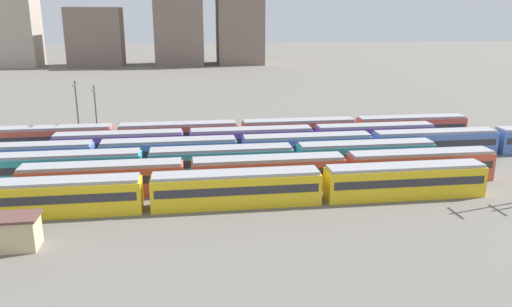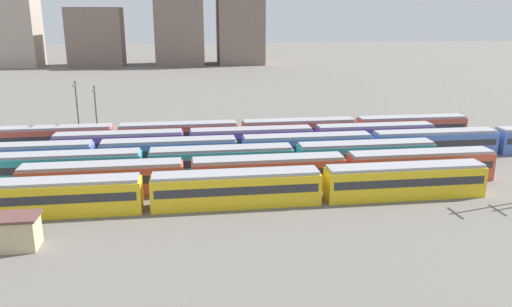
{
  "view_description": "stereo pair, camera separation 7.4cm",
  "coord_description": "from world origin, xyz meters",
  "px_view_note": "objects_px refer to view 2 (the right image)",
  "views": [
    {
      "loc": [
        12.5,
        -50.47,
        19.84
      ],
      "look_at": [
        21.45,
        13.0,
        2.04
      ],
      "focal_mm": 35.32,
      "sensor_mm": 36.0,
      "label": 1
    },
    {
      "loc": [
        12.57,
        -50.48,
        19.84
      ],
      "look_at": [
        21.45,
        13.0,
        2.04
      ],
      "focal_mm": 35.32,
      "sensor_mm": 36.0,
      "label": 2
    }
  ],
  "objects_px": {
    "catenary_pole_1": "(77,110)",
    "catenary_pole_3": "(96,112)",
    "train_track_4": "(251,140)",
    "signal_hut": "(19,232)",
    "train_track_0": "(236,188)",
    "train_track_1": "(268,172)",
    "train_track_2": "(222,161)",
    "train_track_5": "(240,133)",
    "train_track_3": "(372,145)"
  },
  "relations": [
    {
      "from": "catenary_pole_1",
      "to": "catenary_pole_3",
      "type": "xyz_separation_m",
      "value": [
        2.67,
        0.4,
        -0.44
      ]
    },
    {
      "from": "train_track_4",
      "to": "signal_hut",
      "type": "height_order",
      "value": "train_track_4"
    },
    {
      "from": "train_track_0",
      "to": "train_track_1",
      "type": "height_order",
      "value": "same"
    },
    {
      "from": "train_track_0",
      "to": "train_track_2",
      "type": "relative_size",
      "value": 1.0
    },
    {
      "from": "train_track_2",
      "to": "catenary_pole_3",
      "type": "xyz_separation_m",
      "value": [
        -18.08,
        18.73,
        3.28
      ]
    },
    {
      "from": "train_track_4",
      "to": "signal_hut",
      "type": "relative_size",
      "value": 15.5
    },
    {
      "from": "train_track_2",
      "to": "catenary_pole_3",
      "type": "distance_m",
      "value": 26.24
    },
    {
      "from": "train_track_2",
      "to": "train_track_4",
      "type": "distance_m",
      "value": 11.6
    },
    {
      "from": "train_track_5",
      "to": "signal_hut",
      "type": "relative_size",
      "value": 20.75
    },
    {
      "from": "train_track_3",
      "to": "catenary_pole_1",
      "type": "bearing_deg",
      "value": 162.82
    },
    {
      "from": "train_track_1",
      "to": "train_track_5",
      "type": "height_order",
      "value": "same"
    },
    {
      "from": "train_track_0",
      "to": "train_track_3",
      "type": "relative_size",
      "value": 0.5
    },
    {
      "from": "catenary_pole_3",
      "to": "train_track_3",
      "type": "bearing_deg",
      "value": -18.77
    },
    {
      "from": "train_track_0",
      "to": "train_track_2",
      "type": "distance_m",
      "value": 10.43
    },
    {
      "from": "train_track_4",
      "to": "train_track_5",
      "type": "xyz_separation_m",
      "value": [
        -1.15,
        5.2,
        0.0
      ]
    },
    {
      "from": "train_track_2",
      "to": "catenary_pole_1",
      "type": "height_order",
      "value": "catenary_pole_1"
    },
    {
      "from": "train_track_1",
      "to": "train_track_5",
      "type": "bearing_deg",
      "value": 93.16
    },
    {
      "from": "train_track_2",
      "to": "train_track_0",
      "type": "bearing_deg",
      "value": -85.54
    },
    {
      "from": "train_track_5",
      "to": "catenary_pole_3",
      "type": "height_order",
      "value": "catenary_pole_3"
    },
    {
      "from": "train_track_3",
      "to": "train_track_1",
      "type": "bearing_deg",
      "value": -147.93
    },
    {
      "from": "train_track_5",
      "to": "signal_hut",
      "type": "height_order",
      "value": "train_track_5"
    },
    {
      "from": "train_track_4",
      "to": "train_track_2",
      "type": "bearing_deg",
      "value": -116.27
    },
    {
      "from": "train_track_0",
      "to": "train_track_3",
      "type": "height_order",
      "value": "same"
    },
    {
      "from": "train_track_5",
      "to": "catenary_pole_1",
      "type": "xyz_separation_m",
      "value": [
        -24.73,
        2.73,
        3.71
      ]
    },
    {
      "from": "train_track_4",
      "to": "train_track_3",
      "type": "bearing_deg",
      "value": -17.4
    },
    {
      "from": "train_track_0",
      "to": "catenary_pole_3",
      "type": "distance_m",
      "value": 34.88
    },
    {
      "from": "train_track_5",
      "to": "catenary_pole_1",
      "type": "height_order",
      "value": "catenary_pole_1"
    },
    {
      "from": "train_track_0",
      "to": "train_track_2",
      "type": "height_order",
      "value": "same"
    },
    {
      "from": "train_track_3",
      "to": "train_track_2",
      "type": "bearing_deg",
      "value": -166.54
    },
    {
      "from": "train_track_1",
      "to": "train_track_5",
      "type": "distance_m",
      "value": 20.83
    },
    {
      "from": "train_track_4",
      "to": "catenary_pole_3",
      "type": "distance_m",
      "value": 24.88
    },
    {
      "from": "train_track_1",
      "to": "catenary_pole_1",
      "type": "xyz_separation_m",
      "value": [
        -25.88,
        23.53,
        3.71
      ]
    },
    {
      "from": "train_track_4",
      "to": "catenary_pole_3",
      "type": "bearing_deg",
      "value": 160.26
    },
    {
      "from": "train_track_0",
      "to": "train_track_5",
      "type": "height_order",
      "value": "same"
    },
    {
      "from": "train_track_0",
      "to": "signal_hut",
      "type": "relative_size",
      "value": 15.5
    },
    {
      "from": "catenary_pole_3",
      "to": "signal_hut",
      "type": "bearing_deg",
      "value": -91.48
    },
    {
      "from": "train_track_1",
      "to": "train_track_4",
      "type": "distance_m",
      "value": 15.6
    },
    {
      "from": "train_track_0",
      "to": "catenary_pole_1",
      "type": "relative_size",
      "value": 5.51
    },
    {
      "from": "catenary_pole_1",
      "to": "train_track_4",
      "type": "bearing_deg",
      "value": -17.04
    },
    {
      "from": "train_track_0",
      "to": "train_track_1",
      "type": "xyz_separation_m",
      "value": [
        4.32,
        5.2,
        0.0
      ]
    },
    {
      "from": "signal_hut",
      "to": "train_track_1",
      "type": "bearing_deg",
      "value": 27.9
    },
    {
      "from": "train_track_0",
      "to": "signal_hut",
      "type": "xyz_separation_m",
      "value": [
        -19.85,
        -7.6,
        -0.35
      ]
    },
    {
      "from": "catenary_pole_1",
      "to": "signal_hut",
      "type": "xyz_separation_m",
      "value": [
        1.71,
        -36.33,
        -4.07
      ]
    },
    {
      "from": "train_track_1",
      "to": "train_track_4",
      "type": "relative_size",
      "value": 1.0
    },
    {
      "from": "train_track_1",
      "to": "train_track_4",
      "type": "bearing_deg",
      "value": 89.98
    },
    {
      "from": "catenary_pole_3",
      "to": "signal_hut",
      "type": "relative_size",
      "value": 2.58
    },
    {
      "from": "train_track_5",
      "to": "catenary_pole_1",
      "type": "relative_size",
      "value": 7.37
    },
    {
      "from": "train_track_2",
      "to": "train_track_3",
      "type": "height_order",
      "value": "same"
    },
    {
      "from": "train_track_0",
      "to": "train_track_5",
      "type": "distance_m",
      "value": 26.19
    },
    {
      "from": "train_track_3",
      "to": "train_track_5",
      "type": "height_order",
      "value": "same"
    }
  ]
}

